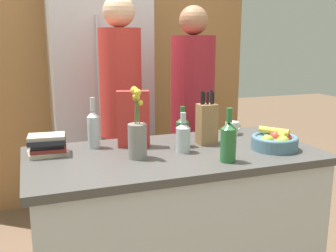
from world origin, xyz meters
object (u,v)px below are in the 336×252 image
Objects in this scene: cereal_box at (133,119)px; bottle_vinegar at (93,128)px; fruit_bowl at (275,141)px; person_in_blue at (192,112)px; person_at_sink at (121,111)px; knife_block at (207,123)px; bottle_wine at (183,137)px; book_stack at (48,145)px; flower_vase at (137,136)px; refrigerator at (100,98)px; coffee_mug at (232,128)px; bottle_oil at (228,141)px; bottle_water at (182,131)px.

cereal_box reaches higher than bottle_vinegar.
person_in_blue is (-0.12, 0.85, 0.01)m from fruit_bowl.
person_at_sink is (0.06, 0.53, -0.05)m from cereal_box.
knife_block is 0.22m from bottle_wine.
knife_block is 1.53× the size of book_stack.
bottle_vinegar is at bearing 122.62° from flower_vase.
refrigerator reaches higher than book_stack.
fruit_bowl is 0.86m from person_in_blue.
person_at_sink is (-0.35, 0.61, -0.01)m from knife_block.
person_in_blue is at bearing 63.21° from bottle_wine.
person_in_blue is at bearing 97.82° from coffee_mug.
coffee_mug is (-0.05, 0.38, -0.01)m from fruit_bowl.
bottle_oil reaches higher than bottle_water.
book_stack is at bearing -166.62° from bottle_vinegar.
flower_vase is at bearing -57.38° from bottle_vinegar.
cereal_box is 1.38× the size of bottle_water.
person_at_sink is (-0.64, 0.85, 0.06)m from fruit_bowl.
fruit_bowl is 1.20m from book_stack.
book_stack is 0.96× the size of bottle_wine.
bottle_oil is at bearing -49.45° from cereal_box.
cereal_box reaches higher than fruit_bowl.
book_stack is (-0.86, 0.08, -0.07)m from knife_block.
person_at_sink is (0.51, 0.54, 0.05)m from book_stack.
knife_block is 1.47× the size of bottle_wine.
cereal_box is 0.80m from person_in_blue.
person_at_sink is at bearing 107.63° from bottle_oil.
person_at_sink is at bearing 102.31° from bottle_wine.
person_at_sink is 1.03× the size of person_in_blue.
refrigerator is 1.32m from coffee_mug.
cereal_box is at bearing 130.55° from bottle_oil.
refrigerator is at bearing 105.55° from knife_block.
bottle_wine is 0.82m from person_in_blue.
knife_block is at bearing -75.70° from person_at_sink.
bottle_vinegar is (-0.86, -0.01, 0.07)m from coffee_mug.
bottle_oil is at bearing -87.51° from person_at_sink.
refrigerator is 1.23m from cereal_box.
cereal_box reaches higher than coffee_mug.
knife_block reaches higher than book_stack.
bottle_vinegar is at bearing -179.48° from coffee_mug.
knife_block is 1.39× the size of bottle_water.
flower_vase is at bearing 152.78° from bottle_oil.
coffee_mug is 0.54× the size of bottle_wine.
bottle_water is 0.65m from person_at_sink.
bottle_water is 0.70m from person_in_blue.
person_at_sink reaches higher than bottle_water.
flower_vase is 1.70× the size of bottle_wine.
knife_block is 0.71m from person_at_sink.
knife_block is at bearing 142.15° from fruit_bowl.
flower_vase reaches higher than knife_block.
refrigerator is 6.55× the size of cereal_box.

